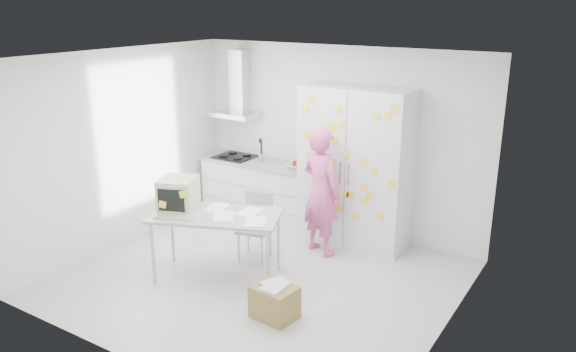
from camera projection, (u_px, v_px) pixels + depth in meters
The scene contains 10 objects.
floor at pixel (260, 280), 6.92m from camera, with size 4.50×4.00×0.02m, color silver.
walls at pixel (291, 161), 7.09m from camera, with size 4.52×4.01×2.70m.
ceiling at pixel (257, 57), 6.11m from camera, with size 4.50×4.00×0.02m, color white.
counter_run at pixel (259, 189), 8.76m from camera, with size 1.84×0.63×1.28m.
range_hood at pixel (239, 90), 8.65m from camera, with size 0.70×0.48×1.01m.
tall_cabinet at pixel (356, 167), 7.71m from camera, with size 1.50×0.68×2.20m.
person at pixel (321, 191), 7.42m from camera, with size 0.63×0.42×1.74m, color #D65396.
desk at pixel (192, 203), 6.81m from camera, with size 1.72×1.30×1.23m.
chair at pixel (256, 222), 7.38m from camera, with size 0.48×0.48×0.89m.
cardboard_box at pixel (275, 301), 6.05m from camera, with size 0.49×0.41×0.40m.
Camera 1 is at (3.60, -5.08, 3.30)m, focal length 35.00 mm.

